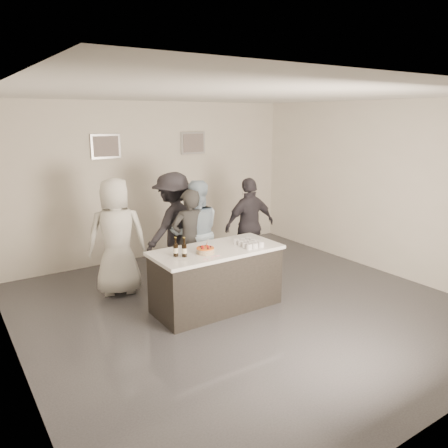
# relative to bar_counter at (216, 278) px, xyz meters

# --- Properties ---
(floor) EXTENTS (6.00, 6.00, 0.00)m
(floor) POSITION_rel_bar_counter_xyz_m (0.34, -0.19, -0.45)
(floor) COLOR #3D3D42
(floor) RESTS_ON ground
(ceiling) EXTENTS (6.00, 6.00, 0.00)m
(ceiling) POSITION_rel_bar_counter_xyz_m (0.34, -0.19, 2.55)
(ceiling) COLOR white
(wall_back) EXTENTS (6.00, 0.04, 3.00)m
(wall_back) POSITION_rel_bar_counter_xyz_m (0.34, 2.81, 1.05)
(wall_back) COLOR silver
(wall_back) RESTS_ON ground
(wall_left) EXTENTS (0.04, 6.00, 3.00)m
(wall_left) POSITION_rel_bar_counter_xyz_m (-2.66, -0.19, 1.05)
(wall_left) COLOR silver
(wall_left) RESTS_ON ground
(wall_right) EXTENTS (0.04, 6.00, 3.00)m
(wall_right) POSITION_rel_bar_counter_xyz_m (3.34, -0.19, 1.05)
(wall_right) COLOR silver
(wall_right) RESTS_ON ground
(picture_left) EXTENTS (0.54, 0.04, 0.44)m
(picture_left) POSITION_rel_bar_counter_xyz_m (-0.56, 2.78, 1.75)
(picture_left) COLOR #B2B2B7
(picture_left) RESTS_ON wall_back
(picture_right) EXTENTS (0.54, 0.04, 0.44)m
(picture_right) POSITION_rel_bar_counter_xyz_m (1.24, 2.78, 1.75)
(picture_right) COLOR #B2B2B7
(picture_right) RESTS_ON wall_back
(bar_counter) EXTENTS (1.86, 0.86, 0.90)m
(bar_counter) POSITION_rel_bar_counter_xyz_m (0.00, 0.00, 0.00)
(bar_counter) COLOR white
(bar_counter) RESTS_ON ground
(cake) EXTENTS (0.25, 0.25, 0.07)m
(cake) POSITION_rel_bar_counter_xyz_m (-0.24, -0.10, 0.49)
(cake) COLOR orange
(cake) RESTS_ON bar_counter
(beer_bottle_a) EXTENTS (0.07, 0.07, 0.26)m
(beer_bottle_a) POSITION_rel_bar_counter_xyz_m (-0.64, 0.00, 0.58)
(beer_bottle_a) COLOR black
(beer_bottle_a) RESTS_ON bar_counter
(beer_bottle_b) EXTENTS (0.07, 0.07, 0.26)m
(beer_bottle_b) POSITION_rel_bar_counter_xyz_m (-0.55, -0.07, 0.58)
(beer_bottle_b) COLOR black
(beer_bottle_b) RESTS_ON bar_counter
(tumbler_cluster) EXTENTS (0.30, 0.40, 0.08)m
(tumbler_cluster) POSITION_rel_bar_counter_xyz_m (0.47, -0.13, 0.49)
(tumbler_cluster) COLOR #C67612
(tumbler_cluster) RESTS_ON bar_counter
(candles) EXTENTS (0.24, 0.08, 0.01)m
(candles) POSITION_rel_bar_counter_xyz_m (-0.27, -0.31, 0.45)
(candles) COLOR pink
(candles) RESTS_ON bar_counter
(person_main_black) EXTENTS (0.63, 0.45, 1.63)m
(person_main_black) POSITION_rel_bar_counter_xyz_m (0.04, 0.85, 0.37)
(person_main_black) COLOR #272727
(person_main_black) RESTS_ON ground
(person_main_blue) EXTENTS (0.99, 0.86, 1.74)m
(person_main_blue) POSITION_rel_bar_counter_xyz_m (0.24, 0.99, 0.42)
(person_main_blue) COLOR #A4BFD7
(person_main_blue) RESTS_ON ground
(person_guest_left) EXTENTS (1.04, 0.83, 1.84)m
(person_guest_left) POSITION_rel_bar_counter_xyz_m (-0.97, 1.32, 0.47)
(person_guest_left) COLOR silver
(person_guest_left) RESTS_ON ground
(person_guest_right) EXTENTS (1.01, 0.46, 1.69)m
(person_guest_right) POSITION_rel_bar_counter_xyz_m (1.34, 0.99, 0.40)
(person_guest_right) COLOR #34313A
(person_guest_right) RESTS_ON ground
(person_guest_back) EXTENTS (1.35, 1.07, 1.83)m
(person_guest_back) POSITION_rel_bar_counter_xyz_m (0.05, 1.39, 0.47)
(person_guest_back) COLOR #26242B
(person_guest_back) RESTS_ON ground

